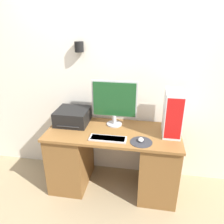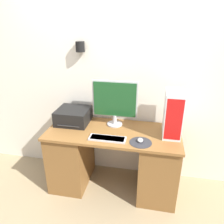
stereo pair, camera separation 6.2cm
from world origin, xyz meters
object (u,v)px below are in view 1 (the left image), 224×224
at_px(mouse, 141,140).
at_px(keyboard, 108,139).
at_px(computer_tower, 173,113).
at_px(printer, 73,116).
at_px(monitor, 114,101).

bearing_deg(mouse, keyboard, -178.21).
distance_m(computer_tower, printer, 1.16).
xyz_separation_m(computer_tower, printer, (-1.15, 0.07, -0.16)).
distance_m(monitor, mouse, 0.55).
height_order(monitor, keyboard, monitor).
height_order(monitor, printer, monitor).
distance_m(monitor, computer_tower, 0.66).
bearing_deg(monitor, mouse, -46.26).
height_order(mouse, printer, printer).
relative_size(monitor, keyboard, 1.38).
bearing_deg(computer_tower, mouse, -143.78).
bearing_deg(keyboard, computer_tower, 20.16).
relative_size(keyboard, printer, 1.03).
xyz_separation_m(keyboard, printer, (-0.49, 0.31, 0.08)).
height_order(monitor, computer_tower, monitor).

